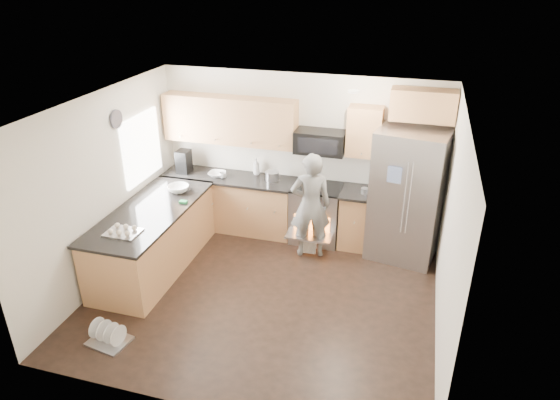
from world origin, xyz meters
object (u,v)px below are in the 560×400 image
(refrigerator, at_px, (407,196))
(dish_rack, at_px, (109,337))
(person, at_px, (311,206))
(stove_range, at_px, (317,201))

(refrigerator, bearing_deg, dish_rack, -127.06)
(refrigerator, xyz_separation_m, person, (-1.35, -0.37, -0.17))
(refrigerator, height_order, person, refrigerator)
(person, height_order, dish_rack, person)
(stove_range, bearing_deg, person, -89.04)
(person, bearing_deg, dish_rack, 36.74)
(refrigerator, bearing_deg, stove_range, -175.07)
(person, bearing_deg, stove_range, -107.01)
(stove_range, xyz_separation_m, dish_rack, (-1.83, -3.09, -0.60))
(stove_range, relative_size, dish_rack, 3.46)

